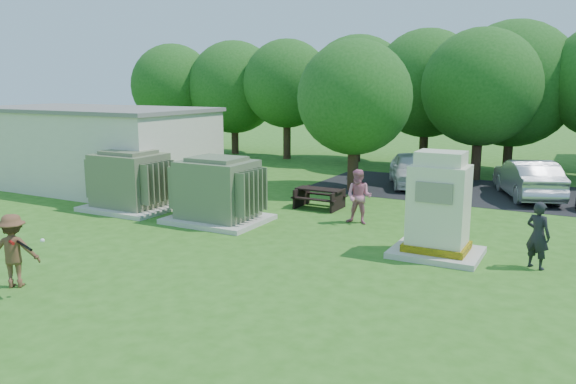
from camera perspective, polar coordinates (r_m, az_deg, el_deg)
The scene contains 15 objects.
ground at distance 13.03m, azimuth -8.43°, elevation -8.62°, with size 120.00×120.00×0.00m, color #2D6619.
service_building at distance 25.07m, azimuth -19.33°, elevation 4.11°, with size 10.00×5.00×3.20m, color beige.
service_building_roof at distance 24.94m, azimuth -19.58°, elevation 7.93°, with size 10.20×5.20×0.15m, color slate.
parking_strip at distance 23.71m, azimuth 26.71°, elevation -0.72°, with size 20.00×6.00×0.01m, color #232326.
transformer_left at distance 20.23m, azimuth -15.76°, elevation 0.99°, with size 3.00×2.40×2.07m.
transformer_right at distance 17.89m, azimuth -7.17°, elevation 0.05°, with size 3.00×2.40×2.07m.
generator_cabinet at distance 14.69m, azimuth 15.03°, elevation -1.85°, with size 2.20×1.80×2.69m.
picnic_table at distance 19.79m, azimuth 3.21°, elevation -0.39°, with size 1.64×1.23×0.70m.
batter at distance 13.49m, azimuth -26.10°, elevation -5.38°, with size 1.04×0.60×1.61m, color brown.
person_by_generator at distance 14.55m, azimuth 24.05°, elevation -4.04°, with size 0.59×0.39×1.63m, color black.
person_at_picnic at distance 17.62m, azimuth 7.23°, elevation -0.49°, with size 0.84×0.65×1.72m, color #CF6D8C.
car_white at distance 24.58m, azimuth 12.44°, elevation 2.27°, with size 1.69×4.19×1.43m, color silver.
car_silver_a at distance 23.36m, azimuth 23.17°, elevation 1.25°, with size 1.57×4.51×1.48m, color #A9A9AE.
batting_equipment at distance 12.84m, azimuth -25.19°, elevation -4.81°, with size 1.08×0.34×0.24m.
tree_row at distance 28.86m, azimuth 17.18°, elevation 10.17°, with size 41.30×13.30×7.30m.
Camera 1 is at (7.40, -9.80, 4.36)m, focal length 35.00 mm.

